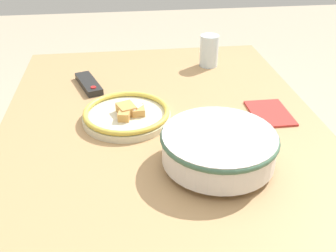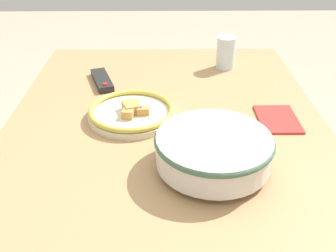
{
  "view_description": "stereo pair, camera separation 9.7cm",
  "coord_description": "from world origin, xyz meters",
  "px_view_note": "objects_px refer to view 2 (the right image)",
  "views": [
    {
      "loc": [
        -0.89,
        0.1,
        1.27
      ],
      "look_at": [
        -0.06,
        -0.0,
        0.77
      ],
      "focal_mm": 42.0,
      "sensor_mm": 36.0,
      "label": 1
    },
    {
      "loc": [
        -0.89,
        0.01,
        1.27
      ],
      "look_at": [
        -0.06,
        -0.0,
        0.77
      ],
      "focal_mm": 42.0,
      "sensor_mm": 36.0,
      "label": 2
    }
  ],
  "objects_px": {
    "drinking_glass": "(226,53)",
    "food_plate": "(132,112)",
    "tv_remote": "(102,80)",
    "noodle_bowl": "(213,150)"
  },
  "relations": [
    {
      "from": "tv_remote",
      "to": "drinking_glass",
      "type": "relative_size",
      "value": 1.52
    },
    {
      "from": "noodle_bowl",
      "to": "tv_remote",
      "type": "xyz_separation_m",
      "value": [
        0.46,
        0.31,
        -0.04
      ]
    },
    {
      "from": "noodle_bowl",
      "to": "drinking_glass",
      "type": "height_order",
      "value": "drinking_glass"
    },
    {
      "from": "drinking_glass",
      "to": "food_plate",
      "type": "bearing_deg",
      "value": 139.41
    },
    {
      "from": "noodle_bowl",
      "to": "tv_remote",
      "type": "relative_size",
      "value": 1.55
    },
    {
      "from": "food_plate",
      "to": "drinking_glass",
      "type": "bearing_deg",
      "value": -40.59
    },
    {
      "from": "food_plate",
      "to": "drinking_glass",
      "type": "distance_m",
      "value": 0.47
    },
    {
      "from": "noodle_bowl",
      "to": "tv_remote",
      "type": "height_order",
      "value": "noodle_bowl"
    },
    {
      "from": "food_plate",
      "to": "tv_remote",
      "type": "xyz_separation_m",
      "value": [
        0.23,
        0.11,
        -0.01
      ]
    },
    {
      "from": "tv_remote",
      "to": "drinking_glass",
      "type": "distance_m",
      "value": 0.44
    }
  ]
}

